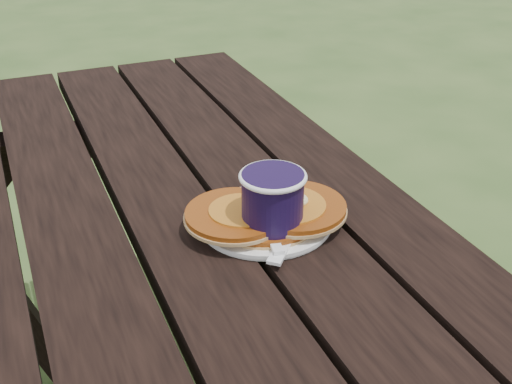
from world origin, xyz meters
name	(u,v)px	position (x,y,z in m)	size (l,w,h in m)	color
plate	(265,221)	(0.12, 0.05, 0.76)	(0.20, 0.20, 0.01)	white
pancake_stack	(267,213)	(0.12, 0.04, 0.77)	(0.24, 0.17, 0.04)	#8D400F
knife	(292,230)	(0.14, 0.00, 0.76)	(0.02, 0.18, 0.01)	white
fork	(269,232)	(0.10, 0.00, 0.77)	(0.03, 0.16, 0.01)	white
coffee_cup	(273,202)	(0.12, 0.01, 0.81)	(0.10, 0.10, 0.10)	black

